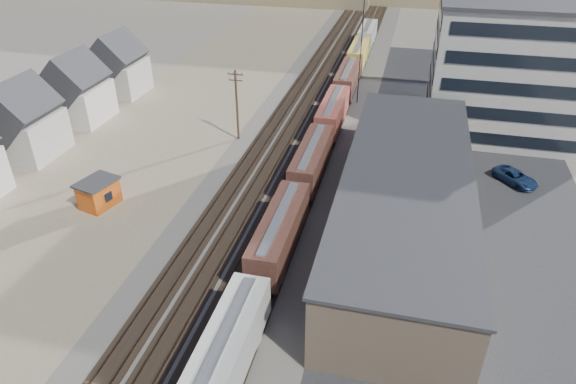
% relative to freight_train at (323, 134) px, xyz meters
% --- Properties ---
extents(ballast_bed, '(18.00, 200.00, 0.06)m').
position_rel_freight_train_xyz_m(ballast_bed, '(-3.80, 9.44, -2.76)').
color(ballast_bed, '#4C4742').
rests_on(ballast_bed, ground).
extents(dirt_yard, '(24.00, 180.00, 0.03)m').
position_rel_freight_train_xyz_m(dirt_yard, '(-23.80, -0.56, -2.78)').
color(dirt_yard, '#766A51').
rests_on(dirt_yard, ground).
extents(asphalt_lot, '(26.00, 120.00, 0.04)m').
position_rel_freight_train_xyz_m(asphalt_lot, '(18.20, -5.56, -2.77)').
color(asphalt_lot, '#232326').
rests_on(asphalt_lot, ground).
extents(rail_tracks, '(11.40, 200.00, 0.24)m').
position_rel_freight_train_xyz_m(rail_tracks, '(-4.35, 9.44, -2.68)').
color(rail_tracks, black).
rests_on(rail_tracks, ground).
extents(freight_train, '(3.00, 119.74, 4.46)m').
position_rel_freight_train_xyz_m(freight_train, '(0.00, 0.00, 0.00)').
color(freight_train, black).
rests_on(freight_train, ground).
extents(warehouse, '(12.40, 40.40, 7.25)m').
position_rel_freight_train_xyz_m(warehouse, '(11.18, -15.56, 0.86)').
color(warehouse, tan).
rests_on(warehouse, ground).
extents(office_tower, '(22.60, 18.60, 18.45)m').
position_rel_freight_train_xyz_m(office_tower, '(24.15, 14.39, 6.47)').
color(office_tower, '#9E998E').
rests_on(office_tower, ground).
extents(utility_pole_north, '(2.20, 0.32, 10.00)m').
position_rel_freight_train_xyz_m(utility_pole_north, '(-12.30, 1.44, 2.50)').
color(utility_pole_north, '#382619').
rests_on(utility_pole_north, ground).
extents(radio_mast, '(1.20, 0.16, 18.00)m').
position_rel_freight_train_xyz_m(radio_mast, '(2.20, 19.44, 6.33)').
color(radio_mast, black).
rests_on(radio_mast, ground).
extents(maintenance_shed, '(4.30, 5.00, 3.15)m').
position_rel_freight_train_xyz_m(maintenance_shed, '(-21.83, -18.77, -1.18)').
color(maintenance_shed, '#BF4B12').
rests_on(maintenance_shed, ground).
extents(parked_car_blue, '(5.63, 5.84, 1.54)m').
position_rel_freight_train_xyz_m(parked_car_blue, '(23.99, -2.41, -2.02)').
color(parked_car_blue, navy).
rests_on(parked_car_blue, ground).
extents(parked_car_far, '(2.81, 5.12, 1.65)m').
position_rel_freight_train_xyz_m(parked_car_far, '(21.82, 11.08, -1.97)').
color(parked_car_far, white).
rests_on(parked_car_far, ground).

